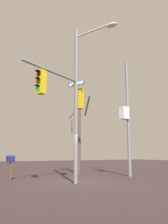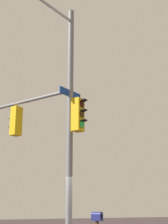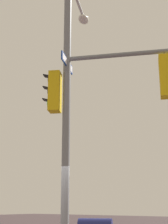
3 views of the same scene
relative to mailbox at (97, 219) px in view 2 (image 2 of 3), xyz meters
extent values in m
cylinder|color=slate|center=(2.66, 2.75, 3.12)|extent=(0.20, 0.20, 8.46)
cylinder|color=silver|center=(3.69, 3.24, 6.94)|extent=(2.10, 1.07, 0.10)
cylinder|color=slate|center=(3.47, 1.06, 4.29)|extent=(1.72, 3.42, 0.12)
cube|color=gold|center=(3.77, 0.43, 3.59)|extent=(0.46, 0.43, 1.10)
cylinder|color=#2F0403|center=(3.84, 0.28, 3.93)|extent=(0.21, 0.12, 0.22)
cube|color=black|center=(3.88, 0.21, 4.05)|extent=(0.26, 0.24, 0.06)
cylinder|color=#352504|center=(3.84, 0.28, 3.59)|extent=(0.21, 0.12, 0.22)
cube|color=black|center=(3.88, 0.21, 3.71)|extent=(0.26, 0.24, 0.06)
cylinder|color=#19D147|center=(3.84, 0.28, 3.25)|extent=(0.21, 0.12, 0.22)
cube|color=black|center=(3.88, 0.21, 3.37)|extent=(0.26, 0.24, 0.06)
cylinder|color=slate|center=(3.77, 0.43, 4.22)|extent=(0.04, 0.04, 0.15)
cube|color=gold|center=(2.52, 3.04, 3.37)|extent=(0.46, 0.44, 1.10)
cylinder|color=#2F0403|center=(2.44, 3.18, 3.71)|extent=(0.21, 0.13, 0.22)
cube|color=black|center=(2.41, 3.25, 3.83)|extent=(0.26, 0.24, 0.06)
cylinder|color=#352504|center=(2.44, 3.18, 3.37)|extent=(0.21, 0.13, 0.22)
cube|color=black|center=(2.41, 3.25, 3.49)|extent=(0.26, 0.24, 0.06)
cylinder|color=#19D147|center=(2.44, 3.18, 3.03)|extent=(0.21, 0.13, 0.22)
cube|color=black|center=(2.41, 3.25, 3.15)|extent=(0.26, 0.24, 0.06)
cube|color=navy|center=(2.66, 2.75, 4.17)|extent=(1.01, 0.49, 0.24)
cube|color=white|center=(2.67, 2.73, 4.17)|extent=(0.91, 0.43, 0.18)
cube|color=navy|center=(0.00, 0.00, 0.06)|extent=(0.41, 0.50, 0.24)
cylinder|color=navy|center=(0.00, 0.00, 0.18)|extent=(0.41, 0.50, 0.24)
camera|label=1|loc=(13.53, -2.63, 0.37)|focal=37.01mm
camera|label=2|loc=(7.49, 12.47, 0.44)|focal=54.28mm
camera|label=3|loc=(-3.77, -2.63, 0.47)|focal=53.57mm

